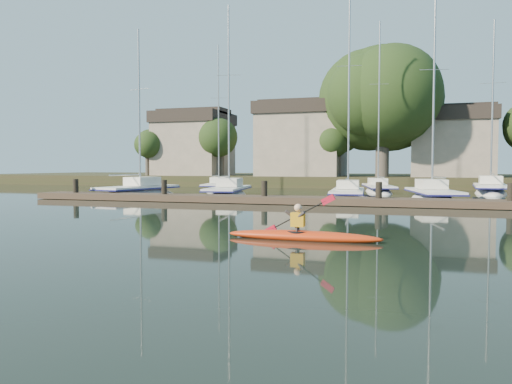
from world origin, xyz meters
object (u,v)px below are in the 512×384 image
(sailboat_1, at_px, (228,199))
(sailboat_5, at_px, (218,192))
(sailboat_3, at_px, (433,204))
(sailboat_0, at_px, (138,199))
(sailboat_2, at_px, (348,202))
(sailboat_7, at_px, (490,196))
(kayak, at_px, (302,234))
(sailboat_6, at_px, (378,194))
(dock, at_px, (320,200))

(sailboat_1, bearing_deg, sailboat_5, 106.93)
(sailboat_3, height_order, sailboat_5, sailboat_5)
(sailboat_0, relative_size, sailboat_2, 0.90)
(sailboat_1, xyz_separation_m, sailboat_7, (17.00, 8.52, -0.02))
(sailboat_7, bearing_deg, sailboat_2, -131.86)
(sailboat_0, relative_size, sailboat_7, 0.90)
(kayak, height_order, sailboat_6, sailboat_6)
(kayak, xyz_separation_m, sailboat_7, (8.28, 26.16, -0.37))
(kayak, xyz_separation_m, sailboat_0, (-14.74, 16.43, -0.37))
(sailboat_6, bearing_deg, dock, -109.92)
(sailboat_0, relative_size, sailboat_6, 0.88)
(sailboat_0, height_order, sailboat_3, sailboat_3)
(kayak, distance_m, sailboat_3, 17.89)
(sailboat_7, bearing_deg, sailboat_3, -111.37)
(sailboat_0, bearing_deg, dock, -6.74)
(sailboat_1, distance_m, sailboat_7, 19.01)
(sailboat_1, distance_m, sailboat_3, 12.73)
(dock, distance_m, sailboat_7, 16.89)
(sailboat_5, bearing_deg, dock, -61.86)
(sailboat_1, height_order, sailboat_7, sailboat_1)
(sailboat_3, bearing_deg, sailboat_2, 168.92)
(sailboat_0, relative_size, sailboat_1, 0.91)
(sailboat_1, height_order, sailboat_2, sailboat_2)
(sailboat_2, distance_m, sailboat_6, 8.58)
(sailboat_2, xyz_separation_m, sailboat_3, (4.89, -0.06, -0.02))
(dock, height_order, sailboat_1, sailboat_1)
(kayak, distance_m, sailboat_7, 27.44)
(kayak, relative_size, sailboat_0, 0.34)
(sailboat_0, height_order, sailboat_1, sailboat_1)
(sailboat_7, bearing_deg, sailboat_6, -173.91)
(sailboat_3, relative_size, sailboat_5, 1.00)
(sailboat_3, relative_size, sailboat_6, 0.93)
(sailboat_1, bearing_deg, sailboat_0, -177.59)
(sailboat_0, xyz_separation_m, sailboat_5, (2.11, 9.28, 0.04))
(sailboat_0, height_order, sailboat_7, sailboat_7)
(sailboat_6, height_order, sailboat_7, sailboat_6)
(sailboat_6, bearing_deg, kayak, -101.67)
(sailboat_2, distance_m, sailboat_5, 14.34)
(kayak, relative_size, sailboat_6, 0.30)
(kayak, xyz_separation_m, dock, (-1.75, 12.57, 0.04))
(sailboat_3, distance_m, sailboat_5, 18.58)
(kayak, relative_size, sailboat_1, 0.31)
(sailboat_1, bearing_deg, sailboat_2, -9.98)
(sailboat_0, bearing_deg, kayak, -38.27)
(dock, xyz_separation_m, sailboat_7, (10.03, 13.59, -0.41))
(dock, height_order, sailboat_6, sailboat_6)
(sailboat_2, height_order, sailboat_3, sailboat_2)
(sailboat_1, xyz_separation_m, sailboat_5, (-3.91, 8.08, 0.02))
(sailboat_0, distance_m, sailboat_2, 13.89)
(sailboat_1, height_order, sailboat_3, sailboat_1)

